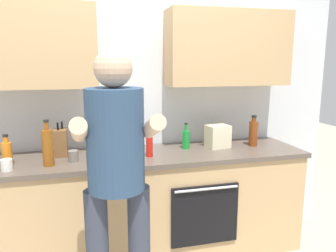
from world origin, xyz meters
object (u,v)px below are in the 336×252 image
(bottle_soda, at_px, (186,139))
(bottle_hotsauce, at_px, (149,145))
(bottle_syrup, at_px, (48,147))
(bottle_vinegar, at_px, (253,133))
(mixing_bowl, at_px, (108,154))
(grocery_bag_rice, at_px, (218,136))
(bottle_water, at_px, (140,137))
(bottle_juice, at_px, (7,153))
(cup_coffee, at_px, (7,165))
(knife_block, at_px, (61,143))
(bottle_oil, at_px, (111,138))
(person_standing, at_px, (116,169))
(cup_stoneware, at_px, (73,156))

(bottle_soda, height_order, bottle_hotsauce, bottle_hotsauce)
(bottle_soda, distance_m, bottle_syrup, 1.16)
(bottle_vinegar, distance_m, mixing_bowl, 1.32)
(bottle_soda, relative_size, grocery_bag_rice, 1.14)
(grocery_bag_rice, bearing_deg, bottle_water, 173.11)
(bottle_soda, xyz_separation_m, bottle_syrup, (-1.13, -0.23, 0.06))
(bottle_soda, relative_size, bottle_syrup, 0.67)
(bottle_water, bearing_deg, bottle_soda, -6.75)
(bottle_juice, distance_m, cup_coffee, 0.15)
(bottle_vinegar, relative_size, cup_coffee, 3.42)
(mixing_bowl, bearing_deg, bottle_vinegar, 4.40)
(bottle_syrup, distance_m, knife_block, 0.26)
(bottle_juice, distance_m, bottle_water, 1.04)
(bottle_soda, bearing_deg, bottle_water, 173.25)
(bottle_soda, height_order, bottle_vinegar, bottle_vinegar)
(bottle_juice, xyz_separation_m, bottle_oil, (0.78, 0.21, 0.02))
(bottle_soda, height_order, cup_coffee, bottle_soda)
(mixing_bowl, bearing_deg, person_standing, -89.69)
(bottle_water, bearing_deg, bottle_oil, 174.92)
(bottle_oil, height_order, bottle_vinegar, bottle_vinegar)
(knife_block, bearing_deg, bottle_water, 2.40)
(bottle_syrup, bearing_deg, mixing_bowl, 8.66)
(bottle_juice, xyz_separation_m, grocery_bag_rice, (1.72, 0.10, 0.01))
(bottle_juice, height_order, bottle_oil, bottle_oil)
(bottle_oil, height_order, bottle_hotsauce, bottle_oil)
(bottle_water, distance_m, cup_coffee, 1.06)
(bottle_syrup, distance_m, bottle_juice, 0.32)
(mixing_bowl, height_order, knife_block, knife_block)
(bottle_oil, xyz_separation_m, cup_stoneware, (-0.30, -0.23, -0.07))
(bottle_syrup, bearing_deg, person_standing, -52.97)
(bottle_syrup, bearing_deg, bottle_juice, 163.00)
(cup_stoneware, bearing_deg, bottle_oil, 37.19)
(person_standing, height_order, bottle_juice, person_standing)
(bottle_juice, bearing_deg, person_standing, -42.47)
(bottle_juice, relative_size, knife_block, 0.83)
(cup_coffee, xyz_separation_m, mixing_bowl, (0.71, 0.11, -0.00))
(bottle_juice, distance_m, bottle_hotsauce, 1.07)
(bottle_hotsauce, bearing_deg, bottle_water, 99.81)
(bottle_hotsauce, height_order, grocery_bag_rice, bottle_hotsauce)
(bottle_soda, bearing_deg, bottle_hotsauce, -154.12)
(cup_coffee, bearing_deg, bottle_juice, 99.46)
(bottle_hotsauce, xyz_separation_m, cup_coffee, (-1.04, -0.10, -0.05))
(person_standing, height_order, cup_coffee, person_standing)
(bottle_juice, height_order, bottle_vinegar, bottle_vinegar)
(bottle_oil, height_order, grocery_bag_rice, bottle_oil)
(bottle_hotsauce, height_order, cup_stoneware, bottle_hotsauce)
(person_standing, relative_size, cup_stoneware, 20.12)
(bottle_soda, xyz_separation_m, bottle_juice, (-1.43, -0.14, 0.01))
(bottle_syrup, relative_size, bottle_juice, 1.48)
(bottle_water, distance_m, bottle_vinegar, 1.03)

